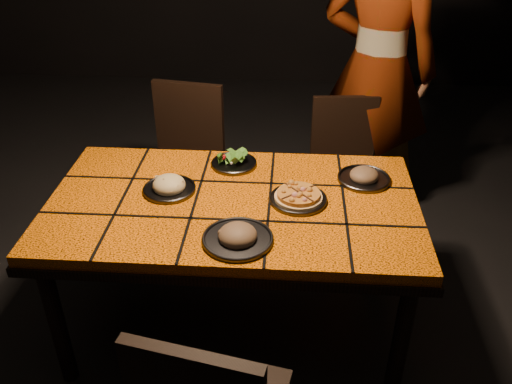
# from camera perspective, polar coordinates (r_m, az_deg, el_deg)

# --- Properties ---
(room_shell) EXTENTS (6.04, 7.04, 3.08)m
(room_shell) POSITION_cam_1_polar(r_m,az_deg,el_deg) (2.04, -2.96, 17.13)
(room_shell) COLOR black
(room_shell) RESTS_ON ground
(dining_table) EXTENTS (1.62, 0.92, 0.75)m
(dining_table) POSITION_cam_1_polar(r_m,az_deg,el_deg) (2.39, -2.42, -2.44)
(dining_table) COLOR orange
(dining_table) RESTS_ON ground
(chair_far_left) EXTENTS (0.48, 0.48, 0.92)m
(chair_far_left) POSITION_cam_1_polar(r_m,az_deg,el_deg) (3.23, -7.47, 4.12)
(chair_far_left) COLOR black
(chair_far_left) RESTS_ON ground
(chair_far_right) EXTENTS (0.42, 0.42, 0.85)m
(chair_far_right) POSITION_cam_1_polar(r_m,az_deg,el_deg) (3.25, 9.25, 3.32)
(chair_far_right) COLOR black
(chair_far_right) RESTS_ON ground
(diner) EXTENTS (0.82, 0.70, 1.91)m
(diner) POSITION_cam_1_polar(r_m,az_deg,el_deg) (3.34, 12.62, 12.56)
(diner) COLOR brown
(diner) RESTS_ON ground
(plate_pizza) EXTENTS (0.29, 0.29, 0.04)m
(plate_pizza) POSITION_cam_1_polar(r_m,az_deg,el_deg) (2.34, 4.48, -0.58)
(plate_pizza) COLOR #3E3F44
(plate_pizza) RESTS_ON dining_table
(plate_pasta) EXTENTS (0.23, 0.23, 0.08)m
(plate_pasta) POSITION_cam_1_polar(r_m,az_deg,el_deg) (2.43, -9.12, 0.55)
(plate_pasta) COLOR #3E3F44
(plate_pasta) RESTS_ON dining_table
(plate_salad) EXTENTS (0.22, 0.22, 0.07)m
(plate_salad) POSITION_cam_1_polar(r_m,az_deg,el_deg) (2.60, -2.34, 3.33)
(plate_salad) COLOR #3E3F44
(plate_salad) RESTS_ON dining_table
(plate_mushroom_a) EXTENTS (0.28, 0.28, 0.09)m
(plate_mushroom_a) POSITION_cam_1_polar(r_m,az_deg,el_deg) (2.09, -1.95, -4.63)
(plate_mushroom_a) COLOR #3E3F44
(plate_mushroom_a) RESTS_ON dining_table
(plate_mushroom_b) EXTENTS (0.24, 0.24, 0.08)m
(plate_mushroom_b) POSITION_cam_1_polar(r_m,az_deg,el_deg) (2.53, 11.31, 1.64)
(plate_mushroom_b) COLOR #3E3F44
(plate_mushroom_b) RESTS_ON dining_table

